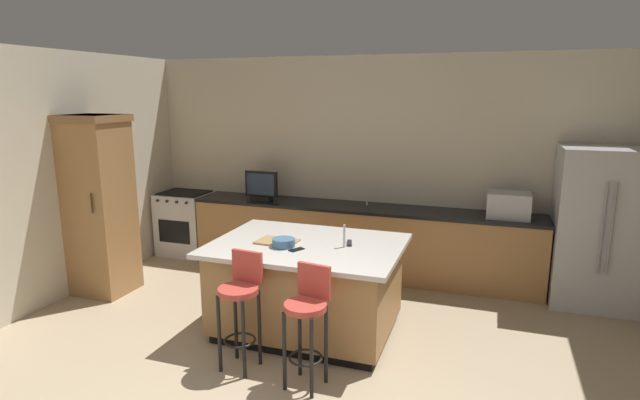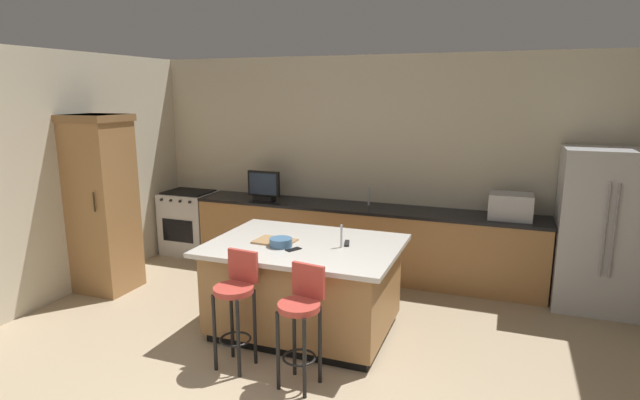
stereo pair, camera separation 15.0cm
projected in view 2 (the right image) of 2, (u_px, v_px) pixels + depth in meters
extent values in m
cube|color=beige|center=(377.00, 165.00, 6.67)|extent=(6.78, 0.12, 2.80)
cube|color=beige|center=(67.00, 174.00, 5.88)|extent=(0.12, 4.51, 2.80)
cube|color=#9E7042|center=(361.00, 242.00, 6.55)|extent=(4.49, 0.60, 0.87)
cube|color=black|center=(362.00, 208.00, 6.46)|extent=(4.51, 0.62, 0.04)
cube|color=black|center=(305.00, 326.00, 5.07)|extent=(1.58, 1.11, 0.09)
cube|color=#9E7042|center=(305.00, 285.00, 4.98)|extent=(1.66, 1.19, 0.77)
cube|color=beige|center=(305.00, 245.00, 4.89)|extent=(1.82, 1.35, 0.04)
cube|color=#B7BABF|center=(602.00, 230.00, 5.46)|extent=(0.91, 0.74, 1.77)
cylinder|color=gray|center=(605.00, 231.00, 5.09)|extent=(0.02, 0.02, 0.97)
cylinder|color=gray|center=(614.00, 232.00, 5.06)|extent=(0.02, 0.02, 0.97)
cube|color=#B7BABF|center=(190.00, 223.00, 7.45)|extent=(0.72, 0.60, 0.90)
cube|color=black|center=(178.00, 231.00, 7.18)|extent=(0.50, 0.01, 0.33)
cube|color=black|center=(188.00, 192.00, 7.35)|extent=(0.64, 0.50, 0.02)
cylinder|color=black|center=(161.00, 200.00, 7.16)|extent=(0.04, 0.03, 0.04)
cylinder|color=black|center=(171.00, 200.00, 7.10)|extent=(0.04, 0.03, 0.04)
cylinder|color=black|center=(180.00, 201.00, 7.05)|extent=(0.04, 0.03, 0.04)
cylinder|color=black|center=(190.00, 202.00, 7.00)|extent=(0.04, 0.03, 0.04)
cube|color=#9E7042|center=(102.00, 204.00, 5.94)|extent=(0.64, 0.57, 2.09)
cube|color=brown|center=(94.00, 118.00, 5.73)|extent=(0.68, 0.61, 0.08)
cylinder|color=#332819|center=(94.00, 202.00, 5.57)|extent=(0.02, 0.02, 0.22)
cube|color=#B7BABF|center=(511.00, 206.00, 5.82)|extent=(0.48, 0.36, 0.30)
cube|color=black|center=(264.00, 198.00, 6.87)|extent=(0.27, 0.16, 0.05)
cube|color=black|center=(264.00, 184.00, 6.83)|extent=(0.46, 0.05, 0.34)
cube|color=#1E2D47|center=(263.00, 184.00, 6.81)|extent=(0.40, 0.01, 0.29)
cylinder|color=#B2B2B7|center=(369.00, 196.00, 6.50)|extent=(0.02, 0.02, 0.24)
cylinder|color=#B2B2B7|center=(341.00, 236.00, 4.74)|extent=(0.02, 0.02, 0.22)
cylinder|color=#B23D33|center=(233.00, 290.00, 4.25)|extent=(0.34, 0.34, 0.05)
cube|color=#B23D33|center=(243.00, 266.00, 4.35)|extent=(0.29, 0.07, 0.28)
cylinder|color=black|center=(215.00, 333.00, 4.28)|extent=(0.03, 0.03, 0.69)
cylinder|color=black|center=(238.00, 339.00, 4.17)|extent=(0.03, 0.03, 0.69)
cylinder|color=black|center=(232.00, 321.00, 4.49)|extent=(0.03, 0.03, 0.69)
cylinder|color=black|center=(255.00, 327.00, 4.39)|extent=(0.03, 0.03, 0.69)
torus|color=black|center=(235.00, 339.00, 4.35)|extent=(0.28, 0.28, 0.02)
cylinder|color=#B23D33|center=(299.00, 306.00, 3.97)|extent=(0.34, 0.34, 0.05)
cube|color=#B23D33|center=(308.00, 281.00, 4.06)|extent=(0.29, 0.08, 0.28)
cylinder|color=black|center=(278.00, 351.00, 4.00)|extent=(0.03, 0.03, 0.67)
cylinder|color=black|center=(304.00, 359.00, 3.88)|extent=(0.03, 0.03, 0.67)
cylinder|color=black|center=(294.00, 338.00, 4.21)|extent=(0.03, 0.03, 0.67)
cylinder|color=black|center=(320.00, 345.00, 4.09)|extent=(0.03, 0.03, 0.67)
torus|color=black|center=(299.00, 357.00, 4.06)|extent=(0.28, 0.28, 0.02)
cylinder|color=#3F668C|center=(281.00, 242.00, 4.78)|extent=(0.22, 0.22, 0.08)
cube|color=black|center=(293.00, 249.00, 4.68)|extent=(0.13, 0.17, 0.01)
cube|color=black|center=(347.00, 243.00, 4.85)|extent=(0.09, 0.18, 0.02)
cube|color=#A87F51|center=(275.00, 241.00, 4.92)|extent=(0.40, 0.30, 0.02)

